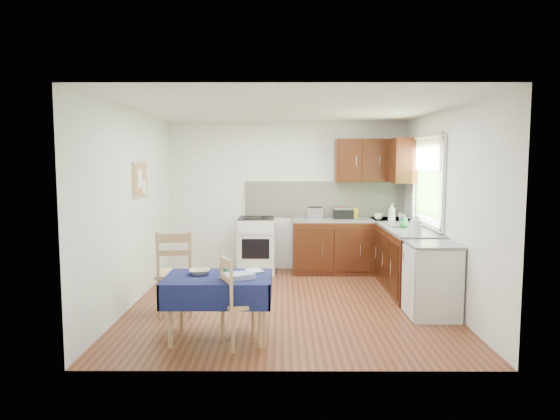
{
  "coord_description": "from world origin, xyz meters",
  "views": [
    {
      "loc": [
        -0.08,
        -6.33,
        1.85
      ],
      "look_at": [
        -0.11,
        0.29,
        1.19
      ],
      "focal_mm": 32.0,
      "sensor_mm": 36.0,
      "label": 1
    }
  ],
  "objects_px": {
    "dining_table": "(218,286)",
    "chair_far": "(175,270)",
    "toaster": "(315,213)",
    "sandwich_press": "(343,213)",
    "chair_near": "(239,298)",
    "kettle": "(416,226)",
    "dish_rack": "(403,224)"
  },
  "relations": [
    {
      "from": "chair_far",
      "to": "sandwich_press",
      "type": "distance_m",
      "value": 3.28
    },
    {
      "from": "chair_near",
      "to": "toaster",
      "type": "distance_m",
      "value": 3.46
    },
    {
      "from": "chair_far",
      "to": "dish_rack",
      "type": "distance_m",
      "value": 3.34
    },
    {
      "from": "chair_far",
      "to": "dish_rack",
      "type": "xyz_separation_m",
      "value": [
        3.04,
        1.35,
        0.38
      ]
    },
    {
      "from": "chair_near",
      "to": "kettle",
      "type": "bearing_deg",
      "value": -78.4
    },
    {
      "from": "chair_near",
      "to": "toaster",
      "type": "relative_size",
      "value": 3.56
    },
    {
      "from": "dining_table",
      "to": "chair_far",
      "type": "relative_size",
      "value": 1.06
    },
    {
      "from": "dining_table",
      "to": "sandwich_press",
      "type": "height_order",
      "value": "sandwich_press"
    },
    {
      "from": "chair_far",
      "to": "dish_rack",
      "type": "bearing_deg",
      "value": -164.94
    },
    {
      "from": "sandwich_press",
      "to": "dish_rack",
      "type": "xyz_separation_m",
      "value": [
        0.75,
        -0.95,
        -0.07
      ]
    },
    {
      "from": "dining_table",
      "to": "kettle",
      "type": "distance_m",
      "value": 2.76
    },
    {
      "from": "dining_table",
      "to": "toaster",
      "type": "xyz_separation_m",
      "value": [
        1.2,
        3.09,
        0.43
      ]
    },
    {
      "from": "sandwich_press",
      "to": "dish_rack",
      "type": "distance_m",
      "value": 1.21
    },
    {
      "from": "chair_near",
      "to": "sandwich_press",
      "type": "height_order",
      "value": "sandwich_press"
    },
    {
      "from": "sandwich_press",
      "to": "dish_rack",
      "type": "height_order",
      "value": "sandwich_press"
    },
    {
      "from": "chair_near",
      "to": "sandwich_press",
      "type": "bearing_deg",
      "value": -47.09
    },
    {
      "from": "toaster",
      "to": "sandwich_press",
      "type": "height_order",
      "value": "toaster"
    },
    {
      "from": "toaster",
      "to": "dish_rack",
      "type": "height_order",
      "value": "toaster"
    },
    {
      "from": "chair_far",
      "to": "kettle",
      "type": "xyz_separation_m",
      "value": [
        3.01,
        0.51,
        0.46
      ]
    },
    {
      "from": "dining_table",
      "to": "chair_far",
      "type": "bearing_deg",
      "value": 109.73
    },
    {
      "from": "chair_near",
      "to": "dish_rack",
      "type": "bearing_deg",
      "value": -66.49
    },
    {
      "from": "dish_rack",
      "to": "kettle",
      "type": "height_order",
      "value": "kettle"
    },
    {
      "from": "chair_far",
      "to": "kettle",
      "type": "bearing_deg",
      "value": -179.16
    },
    {
      "from": "kettle",
      "to": "chair_near",
      "type": "bearing_deg",
      "value": -144.9
    },
    {
      "from": "toaster",
      "to": "chair_far",
      "type": "bearing_deg",
      "value": -141.74
    },
    {
      "from": "sandwich_press",
      "to": "kettle",
      "type": "distance_m",
      "value": 1.92
    },
    {
      "from": "dining_table",
      "to": "chair_far",
      "type": "height_order",
      "value": "chair_far"
    },
    {
      "from": "chair_near",
      "to": "kettle",
      "type": "distance_m",
      "value": 2.69
    },
    {
      "from": "chair_far",
      "to": "dish_rack",
      "type": "height_order",
      "value": "dish_rack"
    },
    {
      "from": "dish_rack",
      "to": "chair_near",
      "type": "bearing_deg",
      "value": -134.2
    },
    {
      "from": "sandwich_press",
      "to": "kettle",
      "type": "bearing_deg",
      "value": -44.24
    },
    {
      "from": "toaster",
      "to": "chair_near",
      "type": "bearing_deg",
      "value": -119.66
    }
  ]
}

